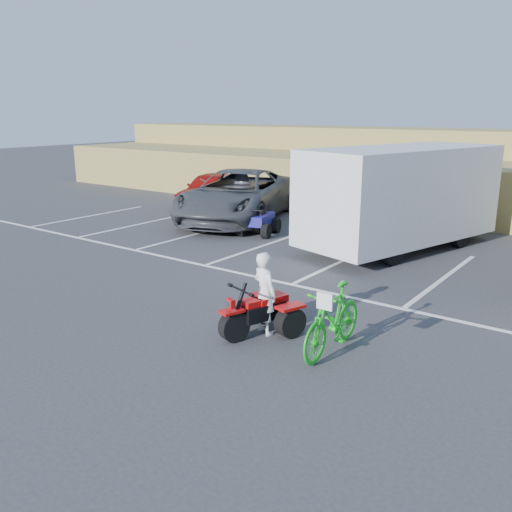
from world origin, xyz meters
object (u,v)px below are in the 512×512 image
Objects in this scene: quad_atv_blue at (259,234)px; green_dirt_bike at (333,319)px; red_trike_atv at (258,334)px; red_car at (210,189)px; quad_atv_green at (367,232)px; grey_pickup at (237,196)px; cargo_trailer at (401,195)px; rider at (265,293)px.

green_dirt_bike is at bearing -60.54° from quad_atv_blue.
red_trike_atv is 0.36× the size of red_car.
green_dirt_bike reaches higher than quad_atv_green.
quad_atv_blue is at bearing 144.30° from red_trike_atv.
grey_pickup reaches higher than quad_atv_blue.
red_car is 9.61m from cargo_trailer.
grey_pickup is 0.98× the size of cargo_trailer.
green_dirt_bike is 0.29× the size of cargo_trailer.
grey_pickup is at bearing -170.72° from quad_atv_green.
red_car reaches higher than red_trike_atv.
red_trike_atv is 13.89m from red_car.
quad_atv_green is (-1.62, 1.42, -1.58)m from cargo_trailer.
cargo_trailer is at bearing 111.84° from red_trike_atv.
grey_pickup is (-6.88, 7.95, 0.15)m from rider.
rider reaches higher than red_trike_atv.
red_trike_atv is 0.22× the size of grey_pickup.
rider is 0.37× the size of red_car.
green_dirt_bike is 7.70m from cargo_trailer.
red_car is 2.58× the size of quad_atv_green.
grey_pickup reaches higher than green_dirt_bike.
quad_atv_green is at bearing -21.98° from red_car.
rider is 8.11m from quad_atv_blue.
green_dirt_bike is (1.42, 0.16, 0.58)m from red_trike_atv.
rider is 0.23× the size of grey_pickup.
rider is 0.79× the size of green_dirt_bike.
red_trike_atv is 0.97× the size of rider.
cargo_trailer reaches higher than red_car.
red_trike_atv is at bearing -68.34° from grey_pickup.
quad_atv_green reaches higher than quad_atv_blue.
red_trike_atv is at bearing -70.75° from cargo_trailer.
green_dirt_bike is 0.29× the size of grey_pickup.
grey_pickup is 4.08× the size of quad_atv_green.
rider is 13.81m from red_car.
red_car is 7.75m from quad_atv_green.
grey_pickup is at bearing -47.33° from red_car.
red_car reaches higher than green_dirt_bike.
cargo_trailer is at bearing -42.58° from quad_atv_green.
quad_atv_green is (-2.06, 8.98, 0.00)m from red_trike_atv.
red_trike_atv is at bearing -174.89° from green_dirt_bike.
red_car is (-2.88, 1.82, -0.21)m from grey_pickup.
green_dirt_bike is at bearing -69.76° from quad_atv_green.
cargo_trailer is at bearing -23.27° from grey_pickup.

